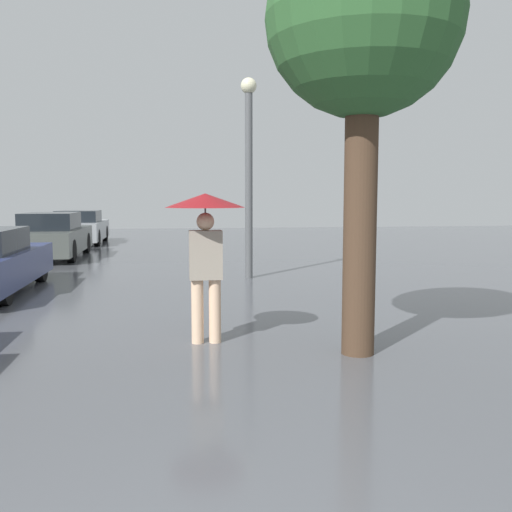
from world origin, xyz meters
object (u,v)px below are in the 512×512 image
object	(u,v)px
parked_car_farthest	(80,228)
tree	(364,26)
pedestrian	(205,228)
parked_car_third	(52,237)
street_lamp	(249,159)

from	to	relation	value
parked_car_farthest	tree	size ratio (longest dim) A/B	0.85
pedestrian	parked_car_third	distance (m)	10.81
parked_car_third	parked_car_farthest	world-z (taller)	parked_car_third
street_lamp	parked_car_farthest	bearing A→B (deg)	117.01
pedestrian	tree	xyz separation A→B (m)	(1.63, -0.72, 2.14)
tree	street_lamp	xyz separation A→B (m)	(-0.40, 6.00, -1.00)
pedestrian	tree	bearing A→B (deg)	-23.77
pedestrian	street_lamp	bearing A→B (deg)	76.93
parked_car_third	parked_car_farthest	distance (m)	4.91
parked_car_farthest	parked_car_third	bearing A→B (deg)	-90.01
tree	street_lamp	world-z (taller)	tree
parked_car_farthest	street_lamp	xyz separation A→B (m)	(4.97, -9.75, 1.93)
parked_car_third	tree	bearing A→B (deg)	-63.62
parked_car_third	parked_car_farthest	bearing A→B (deg)	89.99
parked_car_farthest	street_lamp	bearing A→B (deg)	-62.99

